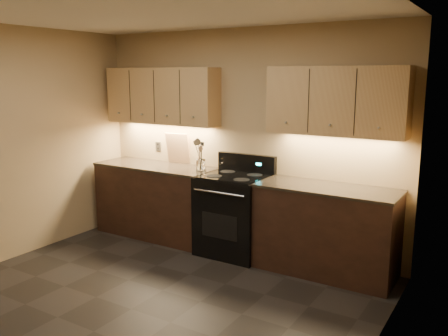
{
  "coord_description": "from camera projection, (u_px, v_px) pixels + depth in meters",
  "views": [
    {
      "loc": [
        2.77,
        -2.89,
        2.06
      ],
      "look_at": [
        0.08,
        1.45,
        1.06
      ],
      "focal_mm": 38.0,
      "sensor_mm": 36.0,
      "label": 1
    }
  ],
  "objects": [
    {
      "name": "upper_cab_left",
      "position": [
        162.0,
        96.0,
        6.01
      ],
      "size": [
        1.6,
        0.3,
        0.7
      ],
      "primitive_type": "cube",
      "color": "tan",
      "rests_on": "wall_back"
    },
    {
      "name": "wall_back",
      "position": [
        243.0,
        140.0,
        5.66
      ],
      "size": [
        4.0,
        0.04,
        2.6
      ],
      "primitive_type": "cube",
      "color": "tan",
      "rests_on": "ground"
    },
    {
      "name": "utensil_crock",
      "position": [
        201.0,
        165.0,
        5.7
      ],
      "size": [
        0.11,
        0.11,
        0.14
      ],
      "color": "white",
      "rests_on": "counter_left"
    },
    {
      "name": "wall_right",
      "position": [
        363.0,
        199.0,
        2.96
      ],
      "size": [
        0.04,
        4.0,
        2.6
      ],
      "primitive_type": "cube",
      "color": "tan",
      "rests_on": "ground"
    },
    {
      "name": "ceiling",
      "position": [
        119.0,
        6.0,
        3.74
      ],
      "size": [
        4.0,
        4.0,
        0.0
      ],
      "primitive_type": "plane",
      "rotation": [
        3.14,
        0.0,
        0.0
      ],
      "color": "silver",
      "rests_on": "wall_back"
    },
    {
      "name": "counter_right",
      "position": [
        326.0,
        230.0,
        4.96
      ],
      "size": [
        1.46,
        0.62,
        0.93
      ],
      "color": "black",
      "rests_on": "ground"
    },
    {
      "name": "floor",
      "position": [
        131.0,
        309.0,
        4.24
      ],
      "size": [
        4.0,
        4.0,
        0.0
      ],
      "primitive_type": "plane",
      "color": "black",
      "rests_on": "ground"
    },
    {
      "name": "stove",
      "position": [
        235.0,
        213.0,
        5.51
      ],
      "size": [
        0.76,
        0.68,
        1.14
      ],
      "color": "black",
      "rests_on": "ground"
    },
    {
      "name": "steel_spatula",
      "position": [
        202.0,
        154.0,
        5.67
      ],
      "size": [
        0.23,
        0.13,
        0.38
      ],
      "primitive_type": null,
      "rotation": [
        -0.01,
        -0.4,
        -0.19
      ],
      "color": "silver",
      "rests_on": "utensil_crock"
    },
    {
      "name": "outlet_plate",
      "position": [
        158.0,
        146.0,
        6.36
      ],
      "size": [
        0.08,
        0.01,
        0.12
      ],
      "primitive_type": "cube",
      "color": "#B2B5BA",
      "rests_on": "wall_back"
    },
    {
      "name": "counter_left",
      "position": [
        157.0,
        200.0,
        6.14
      ],
      "size": [
        1.62,
        0.62,
        0.93
      ],
      "color": "black",
      "rests_on": "ground"
    },
    {
      "name": "steel_skimmer",
      "position": [
        202.0,
        155.0,
        5.64
      ],
      "size": [
        0.18,
        0.14,
        0.38
      ],
      "primitive_type": null,
      "rotation": [
        -0.13,
        -0.27,
        -0.02
      ],
      "color": "silver",
      "rests_on": "utensil_crock"
    },
    {
      "name": "black_turner",
      "position": [
        200.0,
        155.0,
        5.67
      ],
      "size": [
        0.13,
        0.19,
        0.35
      ],
      "primitive_type": null,
      "rotation": [
        -0.27,
        0.03,
        0.38
      ],
      "color": "black",
      "rests_on": "utensil_crock"
    },
    {
      "name": "wooden_spoon",
      "position": [
        197.0,
        157.0,
        5.69
      ],
      "size": [
        0.11,
        0.07,
        0.29
      ],
      "primitive_type": null,
      "rotation": [
        -0.01,
        0.18,
        0.09
      ],
      "color": "tan",
      "rests_on": "utensil_crock"
    },
    {
      "name": "cutting_board",
      "position": [
        178.0,
        148.0,
        6.13
      ],
      "size": [
        0.33,
        0.15,
        0.4
      ],
      "primitive_type": "cube",
      "rotation": [
        0.21,
        0.0,
        0.14
      ],
      "color": "tan",
      "rests_on": "counter_left"
    },
    {
      "name": "upper_cab_right",
      "position": [
        336.0,
        101.0,
        4.83
      ],
      "size": [
        1.44,
        0.3,
        0.7
      ],
      "primitive_type": "cube",
      "color": "tan",
      "rests_on": "wall_back"
    }
  ]
}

